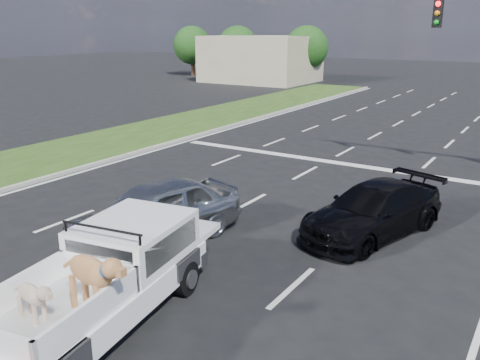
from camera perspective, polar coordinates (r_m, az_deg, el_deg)
The scene contains 11 objects.
ground at distance 11.49m, azimuth -2.07°, elevation -9.74°, with size 160.00×160.00×0.00m, color black.
road_markings at distance 16.91m, azimuth 10.61°, elevation -1.18°, with size 17.75×60.00×0.01m.
grass_median_left at distance 23.16m, azimuth -17.35°, elevation 3.29°, with size 5.00×60.00×0.10m, color #204314.
curb_left at distance 21.38m, azimuth -13.06°, elevation 2.60°, with size 0.15×60.00×0.14m, color #9F9C92.
building_left at distance 51.52m, azimuth 2.33°, elevation 13.42°, with size 10.00×8.00×4.40m, color tan.
tree_far_a at distance 58.72m, azimuth -5.38°, elevation 14.83°, with size 4.20×4.20×5.40m.
tree_far_b at distance 55.26m, azimuth -0.28°, elevation 14.79°, with size 4.20×4.20×5.40m.
tree_far_c at distance 51.38m, azimuth 7.49°, elevation 14.51°, with size 4.20×4.20×5.40m.
pickup_truck at distance 9.43m, azimuth -14.84°, elevation -10.68°, with size 2.53×5.14×1.84m.
silver_sedan at distance 12.70m, azimuth -9.48°, elevation -3.55°, with size 1.82×4.53×1.54m, color #A3A5A9.
black_coupe at distance 13.42m, azimuth 14.74°, elevation -3.31°, with size 1.82×4.48×1.30m, color black.
Camera 1 is at (5.87, -8.46, 5.11)m, focal length 38.00 mm.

